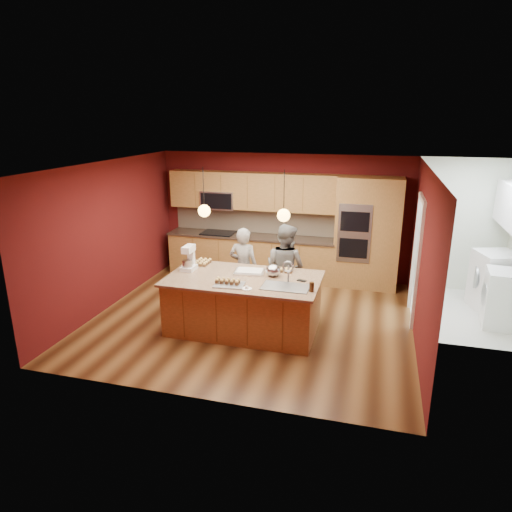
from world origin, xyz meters
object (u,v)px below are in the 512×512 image
(person_right, at_px, (285,268))
(mixing_bowl, at_px, (273,270))
(person_left, at_px, (244,268))
(stand_mixer, at_px, (189,259))
(island, at_px, (245,303))

(person_right, relative_size, mixing_bowl, 6.59)
(person_left, xyz_separation_m, person_right, (0.79, 0.00, 0.06))
(stand_mixer, xyz_separation_m, mixing_bowl, (1.48, 0.05, -0.08))
(person_left, relative_size, mixing_bowl, 6.13)
(person_right, xyz_separation_m, mixing_bowl, (-0.05, -0.76, 0.20))
(stand_mixer, distance_m, mixing_bowl, 1.48)
(island, bearing_deg, stand_mixer, 171.91)
(person_right, distance_m, mixing_bowl, 0.79)
(person_right, distance_m, stand_mixer, 1.75)
(island, relative_size, stand_mixer, 5.91)
(island, height_order, mixing_bowl, island)
(person_right, height_order, stand_mixer, person_right)
(island, xyz_separation_m, person_left, (-0.30, 0.96, 0.29))
(mixing_bowl, bearing_deg, island, -155.70)
(person_left, bearing_deg, island, 111.15)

